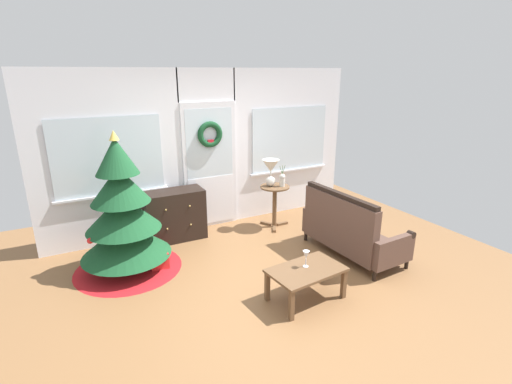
# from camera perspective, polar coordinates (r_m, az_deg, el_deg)

# --- Properties ---
(ground_plane) EXTENTS (6.76, 6.76, 0.00)m
(ground_plane) POSITION_cam_1_polar(r_m,az_deg,el_deg) (4.85, 2.60, -13.20)
(ground_plane) COLOR brown
(back_wall_with_door) EXTENTS (5.20, 0.19, 2.55)m
(back_wall_with_door) POSITION_cam_1_polar(r_m,az_deg,el_deg) (6.16, -7.17, 6.29)
(back_wall_with_door) COLOR white
(back_wall_with_door) RESTS_ON ground
(christmas_tree) EXTENTS (1.38, 1.38, 1.83)m
(christmas_tree) POSITION_cam_1_polar(r_m,az_deg,el_deg) (5.10, -19.40, -4.13)
(christmas_tree) COLOR #4C331E
(christmas_tree) RESTS_ON ground
(dresser_cabinet) EXTENTS (0.90, 0.45, 0.78)m
(dresser_cabinet) POSITION_cam_1_polar(r_m,az_deg,el_deg) (5.93, -12.20, -3.43)
(dresser_cabinet) COLOR black
(dresser_cabinet) RESTS_ON ground
(settee_sofa) EXTENTS (0.78, 1.53, 0.96)m
(settee_sofa) POSITION_cam_1_polar(r_m,az_deg,el_deg) (5.44, 13.77, -5.68)
(settee_sofa) COLOR black
(settee_sofa) RESTS_ON ground
(side_table) EXTENTS (0.50, 0.48, 0.71)m
(side_table) POSITION_cam_1_polar(r_m,az_deg,el_deg) (6.21, 2.84, -0.94)
(side_table) COLOR brown
(side_table) RESTS_ON ground
(table_lamp) EXTENTS (0.28, 0.28, 0.44)m
(table_lamp) POSITION_cam_1_polar(r_m,az_deg,el_deg) (6.08, 2.23, 3.47)
(table_lamp) COLOR silver
(table_lamp) RESTS_ON side_table
(flower_vase) EXTENTS (0.11, 0.10, 0.35)m
(flower_vase) POSITION_cam_1_polar(r_m,az_deg,el_deg) (6.12, 3.97, 1.92)
(flower_vase) COLOR beige
(flower_vase) RESTS_ON side_table
(coffee_table) EXTENTS (0.88, 0.59, 0.38)m
(coffee_table) POSITION_cam_1_polar(r_m,az_deg,el_deg) (4.38, 7.60, -12.08)
(coffee_table) COLOR brown
(coffee_table) RESTS_ON ground
(wine_glass) EXTENTS (0.08, 0.08, 0.20)m
(wine_glass) POSITION_cam_1_polar(r_m,az_deg,el_deg) (4.33, 7.58, -9.46)
(wine_glass) COLOR silver
(wine_glass) RESTS_ON coffee_table
(gift_box) EXTENTS (0.23, 0.21, 0.23)m
(gift_box) POSITION_cam_1_polar(r_m,az_deg,el_deg) (5.21, -14.51, -9.98)
(gift_box) COLOR red
(gift_box) RESTS_ON ground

